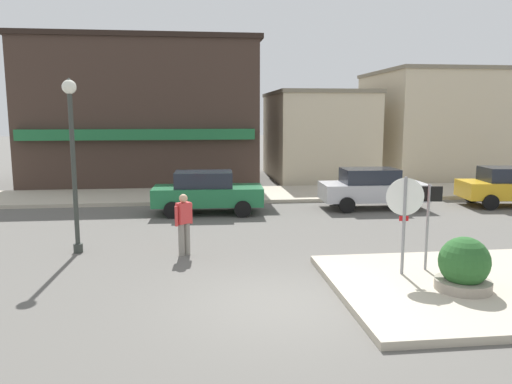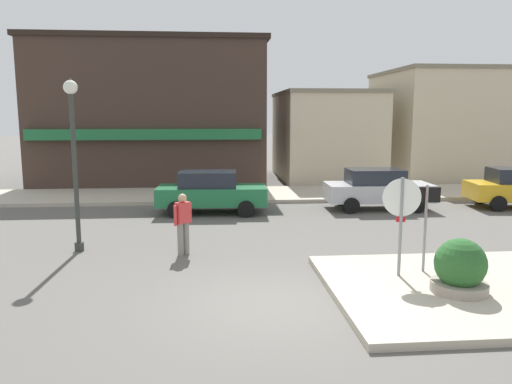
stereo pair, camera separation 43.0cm
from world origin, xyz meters
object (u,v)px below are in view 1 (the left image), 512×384
object	(u,v)px
one_way_sign	(428,218)
parked_car_nearest	(207,192)
parked_car_third	(512,186)
stop_sign	(404,213)
pedestrian_crossing_near	(184,223)
planter	(464,270)
parked_car_second	(372,188)
lamp_post	(72,141)

from	to	relation	value
one_way_sign	parked_car_nearest	size ratio (longest dim) A/B	0.52
parked_car_nearest	parked_car_third	distance (m)	12.08
stop_sign	pedestrian_crossing_near	size ratio (longest dim) A/B	1.43
stop_sign	pedestrian_crossing_near	world-z (taller)	stop_sign
planter	parked_car_second	world-z (taller)	parked_car_second
parked_car_second	parked_car_nearest	bearing A→B (deg)	-177.87
parked_car_nearest	parked_car_second	bearing A→B (deg)	2.13
planter	parked_car_third	world-z (taller)	parked_car_third
lamp_post	parked_car_nearest	world-z (taller)	lamp_post
one_way_sign	parked_car_second	bearing A→B (deg)	78.57
planter	parked_car_nearest	bearing A→B (deg)	118.00
parked_car_third	pedestrian_crossing_near	world-z (taller)	pedestrian_crossing_near
parked_car_nearest	parked_car_third	size ratio (longest dim) A/B	0.98
lamp_post	parked_car_third	bearing A→B (deg)	17.75
planter	pedestrian_crossing_near	size ratio (longest dim) A/B	0.76
stop_sign	parked_car_second	xyz separation A→B (m)	(2.29, 8.34, -0.71)
planter	parked_car_nearest	xyz separation A→B (m)	(-4.90, 9.21, 0.25)
stop_sign	parked_car_third	xyz separation A→B (m)	(7.99, 8.16, -0.71)
parked_car_third	pedestrian_crossing_near	bearing A→B (deg)	-156.40
stop_sign	pedestrian_crossing_near	xyz separation A→B (m)	(-4.80, 2.57, -0.65)
stop_sign	lamp_post	bearing A→B (deg)	157.40
one_way_sign	planter	world-z (taller)	one_way_sign
parked_car_nearest	pedestrian_crossing_near	bearing A→B (deg)	-97.28
parked_car_second	parked_car_third	distance (m)	5.70
stop_sign	parked_car_nearest	xyz separation A→B (m)	(-4.09, 8.10, -0.71)
stop_sign	parked_car_second	world-z (taller)	stop_sign
one_way_sign	parked_car_third	distance (m)	10.81
planter	pedestrian_crossing_near	world-z (taller)	pedestrian_crossing_near
planter	stop_sign	bearing A→B (deg)	126.14
planter	parked_car_third	distance (m)	11.72
parked_car_third	one_way_sign	bearing A→B (deg)	-132.80
one_way_sign	parked_car_second	size ratio (longest dim) A/B	0.52
stop_sign	one_way_sign	bearing A→B (deg)	19.51
one_way_sign	lamp_post	world-z (taller)	lamp_post
stop_sign	parked_car_second	size ratio (longest dim) A/B	0.57
stop_sign	planter	size ratio (longest dim) A/B	1.88
planter	pedestrian_crossing_near	xyz separation A→B (m)	(-5.61, 3.68, 0.31)
pedestrian_crossing_near	parked_car_second	bearing A→B (deg)	39.15
parked_car_second	planter	bearing A→B (deg)	-98.93
lamp_post	pedestrian_crossing_near	size ratio (longest dim) A/B	2.82
parked_car_nearest	stop_sign	bearing A→B (deg)	-63.22
stop_sign	lamp_post	distance (m)	8.36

